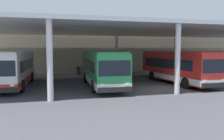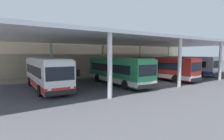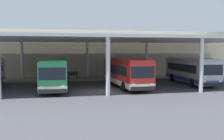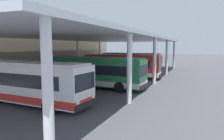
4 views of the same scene
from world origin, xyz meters
TOP-DOWN VIEW (x-y plane):
  - ground_plane at (0.00, 0.00)m, footprint 200.00×200.00m
  - platform_kerb at (0.00, 11.75)m, footprint 42.00×4.50m
  - station_building_facade at (0.00, 15.00)m, footprint 48.00×1.60m
  - canopy_shelter at (0.00, 5.50)m, footprint 40.00×17.00m
  - bus_nearest_bay at (-12.41, 4.53)m, footprint 3.09×10.64m
  - bus_second_bay at (-4.63, 2.68)m, footprint 3.09×10.64m
  - bus_middle_bay at (3.06, 2.64)m, footprint 3.04×10.63m
  - bus_far_bay at (11.59, 3.94)m, footprint 3.17×10.66m
  - bench_waiting at (-2.41, 11.82)m, footprint 1.80×0.45m
  - trash_bin at (-5.61, 11.67)m, footprint 0.52×0.52m

SIDE VIEW (x-z plane):
  - ground_plane at x=0.00m, z-range 0.00..0.00m
  - platform_kerb at x=0.00m, z-range 0.00..0.18m
  - bench_waiting at x=-2.41m, z-range 0.20..1.12m
  - trash_bin at x=-5.61m, z-range 0.19..1.17m
  - bus_nearest_bay at x=-12.41m, z-range 0.07..3.24m
  - bus_second_bay at x=-4.63m, z-range 0.07..3.24m
  - bus_middle_bay at x=3.06m, z-range 0.07..3.24m
  - bus_far_bay at x=11.59m, z-range 0.07..3.24m
  - station_building_facade at x=0.00m, z-range 0.00..7.19m
  - canopy_shelter at x=0.00m, z-range 2.52..8.07m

